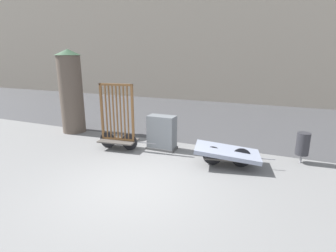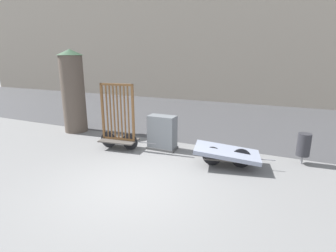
# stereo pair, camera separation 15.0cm
# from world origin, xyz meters

# --- Properties ---
(ground_plane) EXTENTS (60.00, 60.00, 0.00)m
(ground_plane) POSITION_xyz_m (0.00, 0.00, 0.00)
(ground_plane) COLOR slate
(road_strip) EXTENTS (56.00, 9.36, 0.01)m
(road_strip) POSITION_xyz_m (0.00, 8.26, 0.00)
(road_strip) COLOR #424244
(road_strip) RESTS_ON ground_plane
(building_facade) EXTENTS (48.00, 4.00, 12.99)m
(building_facade) POSITION_xyz_m (0.00, 14.94, 6.50)
(building_facade) COLOR #9E9384
(building_facade) RESTS_ON ground_plane
(bike_cart_with_bedframe) EXTENTS (2.00, 0.88, 2.22)m
(bike_cart_with_bedframe) POSITION_xyz_m (-1.83, 2.13, 0.76)
(bike_cart_with_bedframe) COLOR #4C4742
(bike_cart_with_bedframe) RESTS_ON ground_plane
(bike_cart_with_mattress) EXTENTS (2.29, 1.36, 0.59)m
(bike_cart_with_mattress) POSITION_xyz_m (1.84, 2.13, 0.40)
(bike_cart_with_mattress) COLOR #4C4742
(bike_cart_with_mattress) RESTS_ON ground_plane
(utility_cabinet) EXTENTS (0.99, 0.53, 1.16)m
(utility_cabinet) POSITION_xyz_m (-0.47, 2.70, 0.54)
(utility_cabinet) COLOR #4C4C4C
(utility_cabinet) RESTS_ON ground_plane
(trash_bin) EXTENTS (0.37, 0.37, 0.92)m
(trash_bin) POSITION_xyz_m (3.83, 3.23, 0.59)
(trash_bin) COLOR gray
(trash_bin) RESTS_ON ground_plane
(advertising_column) EXTENTS (1.03, 1.03, 3.35)m
(advertising_column) POSITION_xyz_m (-4.75, 3.23, 1.70)
(advertising_column) COLOR brown
(advertising_column) RESTS_ON ground_plane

